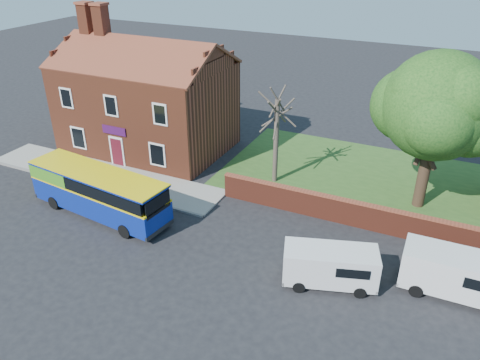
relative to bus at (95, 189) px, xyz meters
The scene contains 11 objects.
ground 4.70m from the bus, 23.94° to the right, with size 120.00×120.00×0.00m, color black.
pavement 5.18m from the bus, 126.83° to the left, with size 18.00×3.50×0.12m, color gray.
kerb 4.00m from the bus, 143.32° to the left, with size 18.00×0.15×0.14m, color slate.
grass_strip 20.45m from the bus, 33.34° to the left, with size 26.00×12.00×0.04m, color #426B28.
shop_building 10.31m from the bus, 107.11° to the left, with size 12.30×8.13×10.50m.
boundary_wall 17.83m from the bus, 17.00° to the left, with size 22.00×0.38×1.60m.
bus is the anchor object (origin of this frame).
van_near 14.45m from the bus, ahead, with size 4.75×3.02×1.94m.
van_far 19.99m from the bus, ahead, with size 4.94×2.11×2.16m.
large_tree 20.41m from the bus, 28.16° to the left, with size 7.87×6.23×9.60m.
bare_tree 11.82m from the bus, 45.80° to the left, with size 2.37×2.83×6.33m.
Camera 1 is at (14.10, -16.45, 15.07)m, focal length 35.00 mm.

